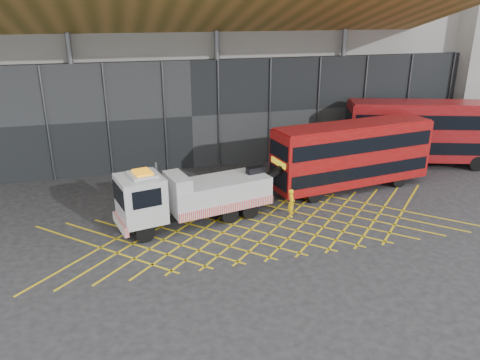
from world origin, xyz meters
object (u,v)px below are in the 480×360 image
object	(u,v)px
recovery_truck	(191,196)
bus_second	(428,131)
bus_towed	(352,153)
worker	(291,203)

from	to	relation	value
recovery_truck	bus_second	bearing A→B (deg)	3.62
bus_second	bus_towed	bearing A→B (deg)	-140.56
bus_towed	worker	size ratio (longest dim) A/B	6.69
recovery_truck	bus_towed	distance (m)	11.55
bus_second	worker	world-z (taller)	bus_second
recovery_truck	bus_second	distance (m)	20.04
bus_second	recovery_truck	bearing A→B (deg)	-145.40
worker	bus_second	bearing A→B (deg)	-51.17
recovery_truck	worker	world-z (taller)	recovery_truck
bus_towed	worker	world-z (taller)	bus_towed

